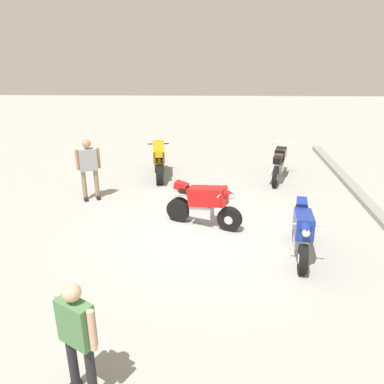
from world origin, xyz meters
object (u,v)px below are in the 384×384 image
object	(u,v)px
motorcycle_black_cruiser	(279,163)
motorcycle_blue_sportbike	(302,231)
motorcycle_orange_sportbike	(159,159)
motorcycle_red_sportbike	(204,203)
person_in_gray_shirt	(89,165)
person_in_green_shirt	(77,333)

from	to	relation	value
motorcycle_black_cruiser	motorcycle_blue_sportbike	size ratio (longest dim) A/B	1.04
motorcycle_orange_sportbike	motorcycle_blue_sportbike	xyz separation A→B (m)	(4.84, 3.51, 0.00)
motorcycle_red_sportbike	motorcycle_blue_sportbike	bearing A→B (deg)	-10.99
motorcycle_red_sportbike	person_in_gray_shirt	bearing A→B (deg)	176.30
motorcycle_orange_sportbike	person_in_green_shirt	distance (m)	8.48
motorcycle_red_sportbike	motorcycle_orange_sportbike	distance (m)	3.76
motorcycle_red_sportbike	motorcycle_orange_sportbike	size ratio (longest dim) A/B	0.96
motorcycle_blue_sportbike	person_in_gray_shirt	size ratio (longest dim) A/B	1.12
motorcycle_red_sportbike	person_in_green_shirt	distance (m)	5.28
motorcycle_orange_sportbike	person_in_gray_shirt	world-z (taller)	person_in_gray_shirt
motorcycle_black_cruiser	person_in_gray_shirt	world-z (taller)	person_in_gray_shirt
motorcycle_black_cruiser	person_in_gray_shirt	bearing A→B (deg)	125.02
motorcycle_blue_sportbike	person_in_green_shirt	world-z (taller)	person_in_green_shirt
motorcycle_black_cruiser	person_in_green_shirt	xyz separation A→B (m)	(8.31, -4.06, 0.50)
motorcycle_black_cruiser	person_in_green_shirt	world-z (taller)	person_in_green_shirt
motorcycle_black_cruiser	motorcycle_orange_sportbike	distance (m)	3.86
motorcycle_blue_sportbike	person_in_green_shirt	size ratio (longest dim) A/B	1.11
motorcycle_red_sportbike	motorcycle_black_cruiser	bearing A→B (deg)	76.51
motorcycle_red_sportbike	motorcycle_orange_sportbike	bearing A→B (deg)	135.17
motorcycle_red_sportbike	person_in_green_shirt	xyz separation A→B (m)	(5.00, -1.65, 0.42)
motorcycle_orange_sportbike	person_in_green_shirt	xyz separation A→B (m)	(8.46, -0.20, 0.42)
person_in_green_shirt	person_in_gray_shirt	bearing A→B (deg)	-134.67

